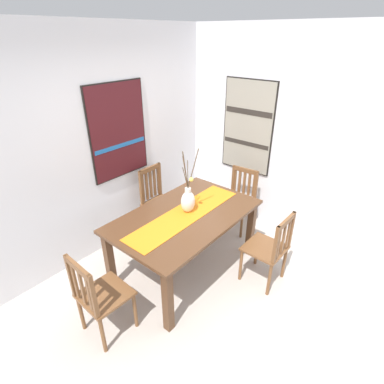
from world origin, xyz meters
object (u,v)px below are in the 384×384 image
(chair_0, at_px, (270,248))
(painting_on_back_wall, at_px, (118,131))
(centerpiece_vase, at_px, (188,200))
(chair_1, at_px, (99,295))
(dining_table, at_px, (185,222))
(chair_2, at_px, (239,198))
(chair_3, at_px, (158,199))
(painting_on_side_wall, at_px, (248,127))

(chair_0, bearing_deg, painting_on_back_wall, 100.99)
(centerpiece_vase, height_order, chair_1, centerpiece_vase)
(dining_table, distance_m, painting_on_back_wall, 1.39)
(centerpiece_vase, xyz_separation_m, chair_1, (-1.24, -0.00, -0.44))
(dining_table, xyz_separation_m, chair_2, (1.19, 0.01, -0.19))
(chair_2, bearing_deg, chair_3, 133.94)
(painting_on_back_wall, height_order, painting_on_side_wall, painting_on_back_wall)
(chair_1, distance_m, painting_on_back_wall, 1.94)
(chair_0, xyz_separation_m, painting_on_side_wall, (1.13, 1.03, 0.92))
(centerpiece_vase, bearing_deg, chair_1, -179.97)
(chair_3, relative_size, painting_on_back_wall, 0.82)
(painting_on_back_wall, bearing_deg, centerpiece_vase, -88.86)
(dining_table, height_order, centerpiece_vase, centerpiece_vase)
(chair_3, bearing_deg, painting_on_back_wall, 142.15)
(centerpiece_vase, relative_size, chair_3, 0.80)
(chair_1, distance_m, chair_2, 2.37)
(chair_2, height_order, chair_3, chair_3)
(painting_on_back_wall, bearing_deg, dining_table, -92.40)
(centerpiece_vase, distance_m, painting_on_back_wall, 1.24)
(dining_table, relative_size, chair_3, 1.76)
(chair_0, distance_m, chair_3, 1.70)
(dining_table, relative_size, centerpiece_vase, 2.21)
(dining_table, relative_size, chair_1, 1.83)
(centerpiece_vase, distance_m, chair_3, 0.99)
(centerpiece_vase, bearing_deg, dining_table, -168.26)
(dining_table, bearing_deg, centerpiece_vase, 11.74)
(painting_on_side_wall, bearing_deg, chair_3, 150.07)
(painting_on_back_wall, bearing_deg, chair_3, -37.85)
(chair_0, height_order, chair_1, chair_1)
(dining_table, xyz_separation_m, chair_1, (-1.17, 0.01, -0.19))
(chair_2, height_order, painting_on_side_wall, painting_on_side_wall)
(chair_1, xyz_separation_m, painting_on_back_wall, (1.22, 1.10, 1.02))
(dining_table, xyz_separation_m, centerpiece_vase, (0.07, 0.01, 0.25))
(chair_1, relative_size, chair_3, 0.96)
(painting_on_side_wall, bearing_deg, chair_2, -155.82)
(chair_2, relative_size, chair_3, 0.92)
(dining_table, distance_m, centerpiece_vase, 0.26)
(dining_table, relative_size, painting_on_side_wall, 1.30)
(chair_0, xyz_separation_m, chair_1, (-1.60, 0.87, 0.00))
(chair_2, distance_m, chair_3, 1.16)
(chair_0, xyz_separation_m, chair_3, (-0.04, 1.70, 0.03))
(centerpiece_vase, xyz_separation_m, painting_on_back_wall, (-0.02, 1.10, 0.58))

